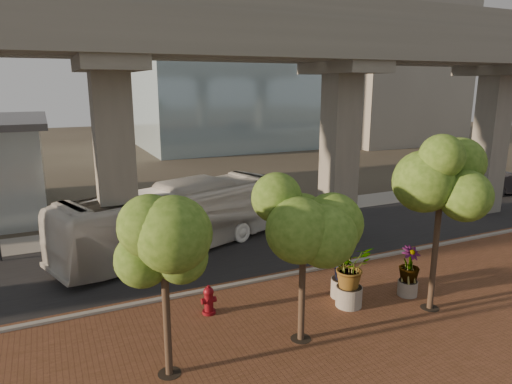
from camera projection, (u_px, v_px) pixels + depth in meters
name	position (u px, v px, depth m)	size (l,w,h in m)	color
ground	(256.00, 263.00, 22.10)	(160.00, 160.00, 0.00)	#373128
brick_plaza	(358.00, 347.00, 15.03)	(70.00, 13.00, 0.06)	brown
asphalt_road	(240.00, 250.00, 23.86)	(90.00, 8.00, 0.04)	black
curb_strip	(275.00, 277.00, 20.31)	(70.00, 0.25, 0.16)	gray
far_sidewalk	(206.00, 221.00, 28.71)	(90.00, 3.00, 0.06)	gray
transit_viaduct	(239.00, 109.00, 22.17)	(72.00, 5.60, 12.40)	gray
midrise_block	(388.00, 59.00, 66.64)	(18.00, 16.00, 24.00)	gray
transit_bus	(176.00, 219.00, 23.25)	(2.95, 12.58, 3.51)	silver
parked_car	(510.00, 183.00, 35.75)	(1.80, 5.21, 1.71)	black
fire_hydrant	(209.00, 300.00, 17.06)	(0.56, 0.51, 1.12)	maroon
planter_front	(350.00, 269.00, 17.42)	(2.26, 2.26, 2.49)	#9A958B
planter_right	(409.00, 266.00, 18.38)	(1.94, 1.94, 2.07)	gray
planter_left	(344.00, 263.00, 18.21)	(2.18, 2.18, 2.40)	#A4A094
street_tree_far_west	(163.00, 245.00, 12.67)	(3.26, 3.26, 5.58)	#443427
street_tree_near_west	(304.00, 222.00, 14.50)	(3.25, 3.25, 5.64)	#443427
street_tree_near_east	(442.00, 178.00, 16.40)	(3.68, 3.68, 6.83)	#443427
streetlamp_east	(335.00, 151.00, 30.08)	(0.35, 1.03, 7.14)	#2A2B2F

